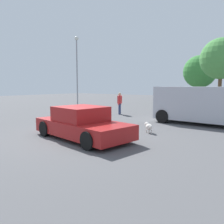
# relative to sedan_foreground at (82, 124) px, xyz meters

# --- Properties ---
(ground_plane) EXTENTS (80.00, 80.00, 0.00)m
(ground_plane) POSITION_rel_sedan_foreground_xyz_m (-0.35, -0.04, -0.59)
(ground_plane) COLOR #515154
(sedan_foreground) EXTENTS (4.59, 2.50, 1.30)m
(sedan_foreground) POSITION_rel_sedan_foreground_xyz_m (0.00, 0.00, 0.00)
(sedan_foreground) COLOR maroon
(sedan_foreground) RESTS_ON ground_plane
(dog) EXTENTS (0.53, 0.47, 0.47)m
(dog) POSITION_rel_sedan_foreground_xyz_m (1.63, 2.62, -0.30)
(dog) COLOR white
(dog) RESTS_ON ground_plane
(van_white) EXTENTS (5.37, 2.44, 2.08)m
(van_white) POSITION_rel_sedan_foreground_xyz_m (3.04, 6.54, 0.54)
(van_white) COLOR #B2B7C1
(van_white) RESTS_ON ground_plane
(pedestrian) EXTENTS (0.34, 0.55, 1.62)m
(pedestrian) POSITION_rel_sedan_foreground_xyz_m (-3.27, 7.36, 0.37)
(pedestrian) COLOR navy
(pedestrian) RESTS_ON ground_plane
(light_post_near) EXTENTS (0.44, 0.44, 7.51)m
(light_post_near) POSITION_rel_sedan_foreground_xyz_m (-12.09, 11.70, 4.39)
(light_post_near) COLOR gray
(light_post_near) RESTS_ON ground_plane
(tree_back_left) EXTENTS (3.63, 3.63, 6.32)m
(tree_back_left) POSITION_rel_sedan_foreground_xyz_m (1.86, 15.69, 3.90)
(tree_back_left) COLOR brown
(tree_back_left) RESTS_ON ground_plane
(tree_back_center) EXTENTS (4.10, 4.10, 5.95)m
(tree_back_center) POSITION_rel_sedan_foreground_xyz_m (-2.18, 23.52, 3.30)
(tree_back_center) COLOR brown
(tree_back_center) RESTS_ON ground_plane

